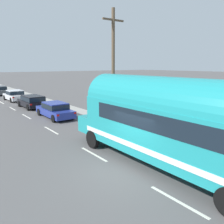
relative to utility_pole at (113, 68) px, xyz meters
The scene contains 9 objects.
ground_plane 8.82m from the utility_pole, 123.69° to the right, with size 300.00×300.00×0.00m, color #565454.
lane_markings 8.34m from the utility_pole, 104.87° to the left, with size 3.56×80.00×0.01m.
sidewalk_slab 5.68m from the utility_pole, 85.86° to the left, with size 2.13×90.00×0.15m, color #9E9B93.
utility_pole is the anchor object (origin of this frame).
painted_bus 8.45m from the utility_pole, 107.85° to the right, with size 2.68×12.28×4.12m.
car_lead 6.99m from the utility_pole, 112.61° to the left, with size 1.90×4.75×1.37m.
car_second 12.21m from the utility_pole, 101.59° to the left, with size 2.06×4.31×1.37m.
car_third 18.55m from the utility_pole, 97.65° to the left, with size 2.10×4.47×1.37m.
car_fourth 26.12m from the utility_pole, 95.91° to the left, with size 1.97×4.62×1.37m.
Camera 1 is at (-6.14, -7.21, 4.62)m, focal length 36.99 mm.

